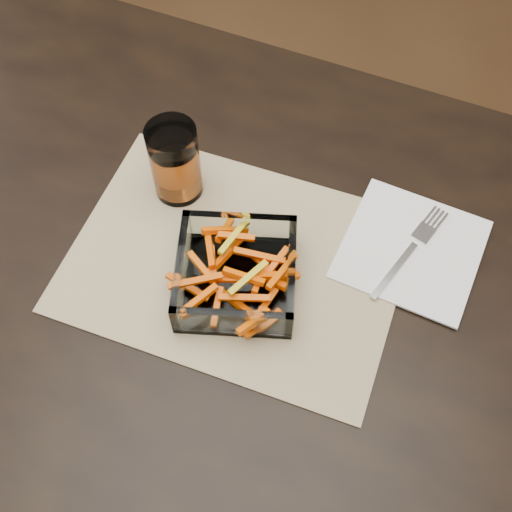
% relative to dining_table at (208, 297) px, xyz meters
% --- Properties ---
extents(dining_table, '(1.60, 0.90, 0.75)m').
position_rel_dining_table_xyz_m(dining_table, '(0.00, 0.00, 0.00)').
color(dining_table, black).
rests_on(dining_table, ground).
extents(placemat, '(0.47, 0.35, 0.00)m').
position_rel_dining_table_xyz_m(placemat, '(0.04, 0.03, 0.09)').
color(placemat, tan).
rests_on(placemat, dining_table).
extents(glass_bowl, '(0.20, 0.20, 0.06)m').
position_rel_dining_table_xyz_m(glass_bowl, '(0.05, -0.01, 0.12)').
color(glass_bowl, white).
rests_on(glass_bowl, placemat).
extents(tumbler, '(0.07, 0.07, 0.12)m').
position_rel_dining_table_xyz_m(tumbler, '(-0.09, 0.11, 0.15)').
color(tumbler, white).
rests_on(tumbler, placemat).
extents(napkin, '(0.19, 0.19, 0.00)m').
position_rel_dining_table_xyz_m(napkin, '(0.26, 0.14, 0.09)').
color(napkin, white).
rests_on(napkin, placemat).
extents(fork, '(0.06, 0.18, 0.00)m').
position_rel_dining_table_xyz_m(fork, '(0.25, 0.14, 0.10)').
color(fork, silver).
rests_on(fork, napkin).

